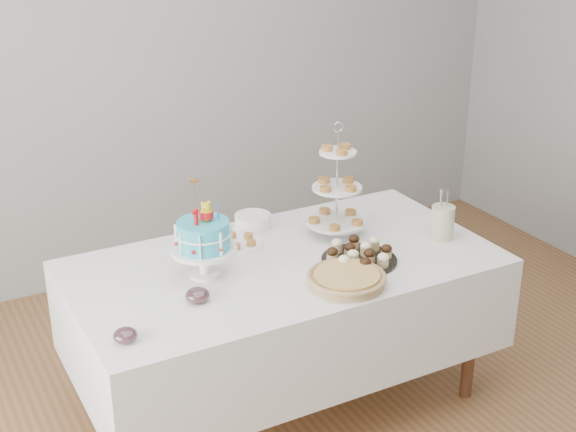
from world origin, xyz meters
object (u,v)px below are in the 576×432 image
birthday_cake (204,251)px  plate_stack (253,221)px  jam_bowl_a (125,335)px  jam_bowl_b (198,295)px  pie (347,279)px  table (284,305)px  tiered_stand (337,188)px  utensil_pitcher (443,221)px  pastry_plate (238,242)px  cupcake_tray (359,253)px

birthday_cake → plate_stack: birthday_cake is taller
plate_stack → jam_bowl_a: size_ratio=1.95×
jam_bowl_b → pie: bearing=-15.2°
plate_stack → jam_bowl_a: 1.14m
pie → jam_bowl_a: bearing=179.4°
table → tiered_stand: (0.36, 0.14, 0.46)m
tiered_stand → utensil_pitcher: size_ratio=2.27×
pie → pastry_plate: bearing=111.8°
pastry_plate → utensil_pitcher: size_ratio=0.95×
jam_bowl_a → plate_stack: bearing=39.3°
utensil_pitcher → tiered_stand: bearing=127.4°
birthday_cake → pastry_plate: (0.26, 0.22, -0.10)m
pastry_plate → jam_bowl_a: (-0.73, -0.57, 0.01)m
pastry_plate → jam_bowl_b: (-0.38, -0.42, 0.01)m
tiered_stand → jam_bowl_b: (-0.85, -0.31, -0.21)m
tiered_stand → pastry_plate: (-0.47, 0.11, -0.22)m
birthday_cake → jam_bowl_a: (-0.47, -0.35, -0.09)m
cupcake_tray → utensil_pitcher: (0.49, 0.03, 0.05)m
pie → pastry_plate: 0.63m
tiered_stand → jam_bowl_b: size_ratio=5.60×
pastry_plate → jam_bowl_b: 0.56m
birthday_cake → jam_bowl_b: birthday_cake is taller
birthday_cake → plate_stack: size_ratio=2.45×
pie → jam_bowl_a: (-0.96, 0.01, -0.01)m
tiered_stand → birthday_cake: bearing=-171.3°
plate_stack → jam_bowl_a: plate_stack is taller
cupcake_tray → plate_stack: 0.62m
table → cupcake_tray: size_ratio=5.60×
pastry_plate → tiered_stand: bearing=-12.8°
table → jam_bowl_a: jam_bowl_a is taller
birthday_cake → jam_bowl_a: size_ratio=4.78×
jam_bowl_a → table: bearing=21.0°
table → tiered_stand: size_ratio=3.40×
birthday_cake → pastry_plate: bearing=24.6°
cupcake_tray → pastry_plate: 0.58m
pie → utensil_pitcher: (0.66, 0.19, 0.06)m
pastry_plate → jam_bowl_a: jam_bowl_a is taller
plate_stack → table: bearing=-95.8°
jam_bowl_a → jam_bowl_b: (0.35, 0.16, 0.00)m
birthday_cake → cupcake_tray: bearing=-31.7°
utensil_pitcher → pastry_plate: bearing=137.7°
table → jam_bowl_a: bearing=-159.0°
pastry_plate → birthday_cake: bearing=-140.0°
cupcake_tray → jam_bowl_a: 1.15m
table → utensil_pitcher: size_ratio=7.72×
plate_stack → jam_bowl_a: bearing=-140.7°
table → plate_stack: (0.04, 0.40, 0.26)m
cupcake_tray → pie: bearing=-136.0°
tiered_stand → plate_stack: size_ratio=3.15×
table → birthday_cake: size_ratio=4.37×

